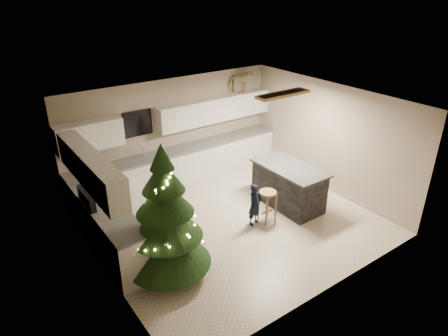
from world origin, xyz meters
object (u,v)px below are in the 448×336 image
(bar_stool, at_px, (268,199))
(rocking_horse, at_px, (241,81))
(toddler, at_px, (255,204))
(christmas_tree, at_px, (166,224))
(island, at_px, (288,186))

(bar_stool, height_order, rocking_horse, rocking_horse)
(toddler, bearing_deg, rocking_horse, 43.73)
(christmas_tree, xyz_separation_m, rocking_horse, (3.81, 2.91, 1.29))
(toddler, bearing_deg, christmas_tree, 174.09)
(bar_stool, bearing_deg, rocking_horse, 63.45)
(island, bearing_deg, toddler, -171.14)
(island, relative_size, toddler, 1.85)
(bar_stool, relative_size, rocking_horse, 0.99)
(bar_stool, relative_size, christmas_tree, 0.28)
(island, height_order, christmas_tree, christmas_tree)
(rocking_horse, bearing_deg, island, 179.80)
(rocking_horse, bearing_deg, christmas_tree, 138.86)
(christmas_tree, bearing_deg, toddler, 8.39)
(bar_stool, bearing_deg, christmas_tree, -174.01)
(bar_stool, xyz_separation_m, christmas_tree, (-2.48, -0.26, 0.48))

